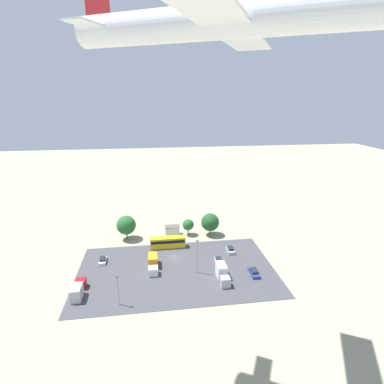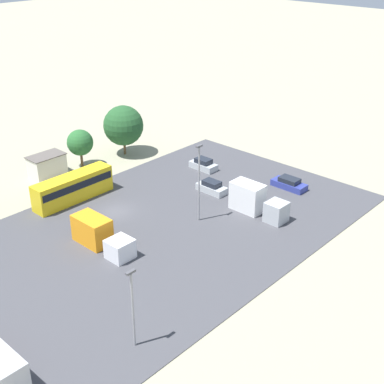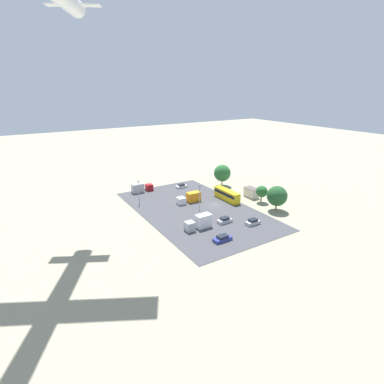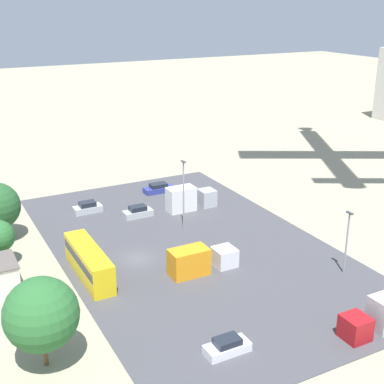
{
  "view_description": "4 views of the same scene",
  "coord_description": "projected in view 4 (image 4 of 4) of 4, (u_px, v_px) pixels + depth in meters",
  "views": [
    {
      "loc": [
        5.55,
        77.52,
        44.65
      ],
      "look_at": [
        -1.82,
        24.18,
        27.57
      ],
      "focal_mm": 28.0,
      "sensor_mm": 36.0,
      "label": 1
    },
    {
      "loc": [
        35.93,
        45.84,
        30.95
      ],
      "look_at": [
        -4.14,
        8.89,
        4.19
      ],
      "focal_mm": 50.0,
      "sensor_mm": 36.0,
      "label": 2
    },
    {
      "loc": [
        -70.74,
        51.93,
        35.16
      ],
      "look_at": [
        1.03,
        7.49,
        5.5
      ],
      "focal_mm": 28.0,
      "sensor_mm": 36.0,
      "label": 3
    },
    {
      "loc": [
        53.37,
        -20.74,
        29.05
      ],
      "look_at": [
        -1.0,
        7.9,
        6.82
      ],
      "focal_mm": 50.0,
      "sensor_mm": 36.0,
      "label": 4
    }
  ],
  "objects": [
    {
      "name": "parked_car_1",
      "position": [
        158.0,
        188.0,
        84.95
      ],
      "size": [
        1.98,
        4.69,
        1.46
      ],
      "color": "navy",
      "rests_on": "ground"
    },
    {
      "name": "shed_building",
      "position": [
        3.0,
        274.0,
        56.61
      ],
      "size": [
        4.97,
        3.04,
        3.16
      ],
      "color": "silver",
      "rests_on": "ground"
    },
    {
      "name": "light_pole_lot_edge",
      "position": [
        347.0,
        239.0,
        58.68
      ],
      "size": [
        0.9,
        0.28,
        7.36
      ],
      "color": "gray",
      "rests_on": "ground"
    },
    {
      "name": "parked_truck_1",
      "position": [
        189.0,
        199.0,
        77.72
      ],
      "size": [
        2.33,
        7.42,
        3.53
      ],
      "color": "#ADB2B7",
      "rests_on": "ground"
    },
    {
      "name": "tree_apron_mid",
      "position": [
        41.0,
        314.0,
        43.39
      ],
      "size": [
        6.24,
        6.24,
        8.04
      ],
      "color": "brown",
      "rests_on": "ground"
    },
    {
      "name": "parked_car_3",
      "position": [
        138.0,
        212.0,
        75.38
      ],
      "size": [
        1.81,
        4.13,
        1.58
      ],
      "rotation": [
        0.0,
        0.0,
        3.14
      ],
      "color": "#ADB2B7",
      "rests_on": "ground"
    },
    {
      "name": "parked_truck_0",
      "position": [
        199.0,
        260.0,
        59.83
      ],
      "size": [
        2.5,
        8.0,
        3.05
      ],
      "color": "silver",
      "rests_on": "ground"
    },
    {
      "name": "light_pole_lot_centre",
      "position": [
        184.0,
        192.0,
        69.9
      ],
      "size": [
        0.9,
        0.28,
        9.46
      ],
      "color": "gray",
      "rests_on": "ground"
    },
    {
      "name": "parked_car_0",
      "position": [
        227.0,
        346.0,
        46.31
      ],
      "size": [
        1.8,
        4.06,
        1.44
      ],
      "rotation": [
        0.0,
        0.0,
        3.14
      ],
      "color": "silver",
      "rests_on": "ground"
    },
    {
      "name": "parked_truck_2",
      "position": [
        381.0,
        315.0,
        49.34
      ],
      "size": [
        2.37,
        7.51,
        3.17
      ],
      "rotation": [
        0.0,
        0.0,
        3.14
      ],
      "color": "maroon",
      "rests_on": "ground"
    },
    {
      "name": "bus",
      "position": [
        89.0,
        261.0,
        58.69
      ],
      "size": [
        10.78,
        2.47,
        3.39
      ],
      "rotation": [
        0.0,
        0.0,
        1.57
      ],
      "color": "gold",
      "rests_on": "ground"
    },
    {
      "name": "ground_plane",
      "position": [
        137.0,
        259.0,
        63.37
      ],
      "size": [
        400.0,
        400.0,
        0.0
      ],
      "primitive_type": "plane",
      "color": "gray"
    },
    {
      "name": "parking_lot_surface",
      "position": [
        190.0,
        247.0,
        66.47
      ],
      "size": [
        52.63,
        31.23,
        0.08
      ],
      "color": "#424247",
      "rests_on": "ground"
    },
    {
      "name": "parked_car_2",
      "position": [
        88.0,
        208.0,
        76.91
      ],
      "size": [
        1.87,
        4.04,
        1.59
      ],
      "color": "#ADB2B7",
      "rests_on": "ground"
    }
  ]
}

